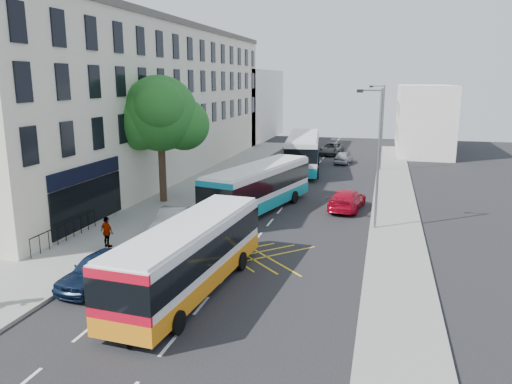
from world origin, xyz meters
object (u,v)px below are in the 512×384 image
Objects in this scene: pedestrian_far at (107,232)px; street_tree at (160,114)px; parked_car_silver at (172,221)px; bus_near at (190,255)px; red_hatchback at (347,199)px; motorbike at (141,310)px; parked_car_blue at (99,269)px; bus_far at (303,152)px; distant_car_grey at (331,149)px; distant_car_silver at (344,157)px; lamp_near at (377,152)px; lamp_far at (381,123)px; bus_mid at (259,187)px.

street_tree is at bearing -58.37° from pedestrian_far.
street_tree is at bearing 111.95° from parked_car_silver.
red_hatchback is at bearing 75.21° from bus_near.
parked_car_blue is (-3.77, 3.51, -0.24)m from motorbike.
parked_car_blue is at bearing -168.89° from bus_near.
distant_car_grey is (1.53, 11.28, -1.14)m from bus_far.
pedestrian_far is at bearing -95.30° from distant_car_grey.
street_tree reaches higher than bus_far.
red_hatchback is 25.60m from distant_car_grey.
pedestrian_far is (-6.07, 3.70, -0.59)m from bus_near.
bus_near is at bearing -67.75° from parked_car_silver.
bus_far is at bearing 92.97° from motorbike.
bus_far is 3.34× the size of distant_car_silver.
bus_near is 4.08m from parked_car_blue.
distant_car_grey is 3.07× the size of pedestrian_far.
lamp_near reaches higher than distant_car_grey.
motorbike is 0.62× the size of distant_car_silver.
distant_car_grey is (-5.64, 29.76, -3.93)m from lamp_near.
lamp_far is at bearing 57.98° from parked_car_silver.
lamp_near is at bearing 120.00° from red_hatchback.
bus_near reaches higher than distant_car_silver.
bus_far is (-0.03, 29.22, 0.29)m from bus_near.
bus_mid is 6.07m from red_hatchback.
bus_mid is at bearing -97.14° from pedestrian_far.
parked_car_silver is at bearing 111.99° from motorbike.
distant_car_silver is at bearing 134.94° from lamp_far.
parked_car_silver reaches higher than red_hatchback.
distant_car_silver is at bearing 98.86° from lamp_near.
bus_near is at bearing 91.47° from distant_car_silver.
bus_near is at bearing -103.05° from lamp_far.
pedestrian_far reaches higher than red_hatchback.
lamp_near reaches higher than pedestrian_far.
street_tree is 1.10× the size of lamp_far.
parked_car_blue is 18.16m from red_hatchback.
lamp_near is 1.00× the size of lamp_far.
distant_car_grey is 37.57m from pedestrian_far.
pedestrian_far is at bearing -106.10° from bus_mid.
bus_near reaches higher than red_hatchback.
street_tree is 16.36m from bus_near.
parked_car_blue is at bearing -109.57° from lamp_far.
bus_mid reaches higher than red_hatchback.
parked_car_silver is at bearing -105.39° from bus_mid.
street_tree reaches higher than distant_car_grey.
bus_mid is (-0.45, 13.35, 0.08)m from bus_near.
bus_near is 2.47× the size of parked_car_blue.
bus_mid is (7.13, -0.35, -4.67)m from street_tree.
lamp_far is 1.62× the size of distant_car_grey.
motorbike is (0.26, -17.33, -0.66)m from bus_mid.
bus_mid is 17.35m from motorbike.
pedestrian_far is (1.51, -10.00, -5.34)m from street_tree.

